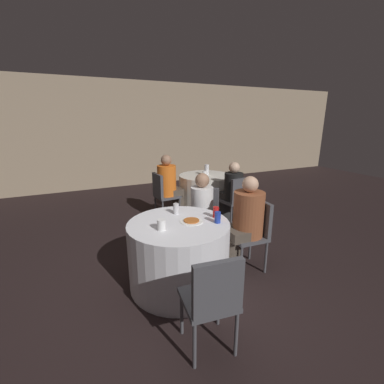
% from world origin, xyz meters
% --- Properties ---
extents(ground_plane, '(16.00, 16.00, 0.00)m').
position_xyz_m(ground_plane, '(0.00, 0.00, 0.00)').
color(ground_plane, black).
extents(wall_back, '(16.00, 0.06, 2.80)m').
position_xyz_m(wall_back, '(0.00, 4.93, 1.40)').
color(wall_back, gray).
rests_on(wall_back, ground_plane).
extents(table_near, '(1.10, 1.10, 0.74)m').
position_xyz_m(table_near, '(0.06, 0.12, 0.37)').
color(table_near, silver).
rests_on(table_near, ground_plane).
extents(table_far, '(1.05, 1.05, 0.74)m').
position_xyz_m(table_far, '(1.45, 2.16, 0.37)').
color(table_far, white).
rests_on(table_far, ground_plane).
extents(chair_near_northeast, '(0.57, 0.57, 0.87)m').
position_xyz_m(chair_near_northeast, '(0.72, 0.81, 0.52)').
color(chair_near_northeast, '#47474C').
rests_on(chair_near_northeast, ground_plane).
extents(chair_near_east, '(0.43, 0.43, 0.87)m').
position_xyz_m(chair_near_east, '(1.02, 0.05, 0.52)').
color(chair_near_east, '#47474C').
rests_on(chair_near_east, ground_plane).
extents(chair_near_south, '(0.44, 0.45, 0.87)m').
position_xyz_m(chair_near_south, '(-0.05, -0.83, 0.52)').
color(chair_near_south, '#47474C').
rests_on(chair_near_south, ground_plane).
extents(chair_far_west, '(0.44, 0.44, 0.87)m').
position_xyz_m(chair_far_west, '(0.52, 2.07, 0.52)').
color(chair_far_west, '#47474C').
rests_on(chair_far_west, ground_plane).
extents(chair_far_south, '(0.45, 0.45, 0.87)m').
position_xyz_m(chair_far_south, '(1.57, 1.24, 0.52)').
color(chair_far_south, '#47474C').
rests_on(chair_far_south, ground_plane).
extents(person_white_shirt, '(0.45, 0.45, 1.11)m').
position_xyz_m(person_white_shirt, '(0.61, 0.69, 0.55)').
color(person_white_shirt, '#33384C').
rests_on(person_white_shirt, ground_plane).
extents(person_orange_shirt, '(0.51, 0.36, 1.20)m').
position_xyz_m(person_orange_shirt, '(0.68, 2.09, 0.61)').
color(person_orange_shirt, '#4C4238').
rests_on(person_orange_shirt, ground_plane).
extents(person_floral_shirt, '(0.52, 0.37, 1.18)m').
position_xyz_m(person_floral_shirt, '(0.87, 0.06, 0.61)').
color(person_floral_shirt, '#4C4238').
rests_on(person_floral_shirt, ground_plane).
extents(person_black_shirt, '(0.34, 0.50, 1.11)m').
position_xyz_m(person_black_shirt, '(1.55, 1.40, 0.56)').
color(person_black_shirt, '#282828').
rests_on(person_black_shirt, ground_plane).
extents(pizza_plate_near, '(0.25, 0.25, 0.02)m').
position_xyz_m(pizza_plate_near, '(0.20, 0.10, 0.75)').
color(pizza_plate_near, white).
rests_on(pizza_plate_near, table_near).
extents(soda_can_red, '(0.07, 0.07, 0.12)m').
position_xyz_m(soda_can_red, '(0.50, 0.10, 0.80)').
color(soda_can_red, red).
rests_on(soda_can_red, table_near).
extents(soda_can_silver, '(0.07, 0.07, 0.12)m').
position_xyz_m(soda_can_silver, '(0.14, 0.39, 0.80)').
color(soda_can_silver, silver).
rests_on(soda_can_silver, table_near).
extents(soda_can_blue, '(0.07, 0.07, 0.12)m').
position_xyz_m(soda_can_blue, '(0.44, -0.05, 0.80)').
color(soda_can_blue, '#1E38A5').
rests_on(soda_can_blue, table_near).
extents(cup_near, '(0.09, 0.09, 0.11)m').
position_xyz_m(cup_near, '(-0.16, 0.02, 0.79)').
color(cup_near, white).
rests_on(cup_near, table_near).
extents(bottle_far, '(0.09, 0.09, 0.21)m').
position_xyz_m(bottle_far, '(1.48, 2.16, 0.84)').
color(bottle_far, white).
rests_on(bottle_far, table_far).
extents(cup_far, '(0.08, 0.08, 0.11)m').
position_xyz_m(cup_far, '(1.38, 2.06, 0.79)').
color(cup_far, white).
rests_on(cup_far, table_far).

